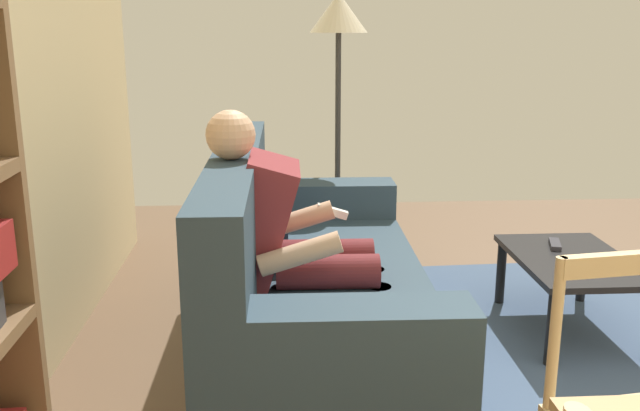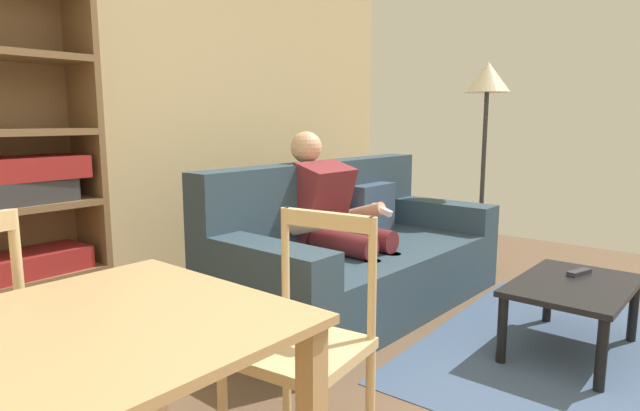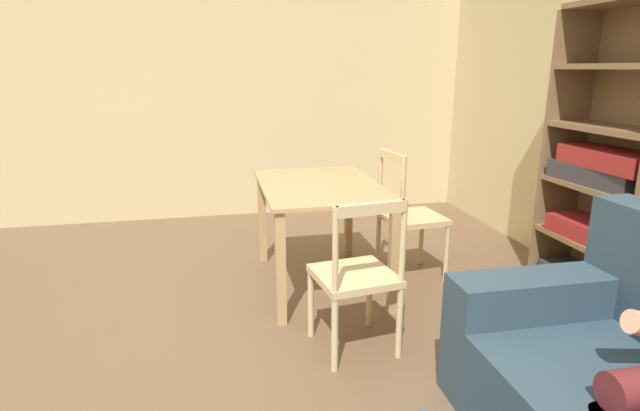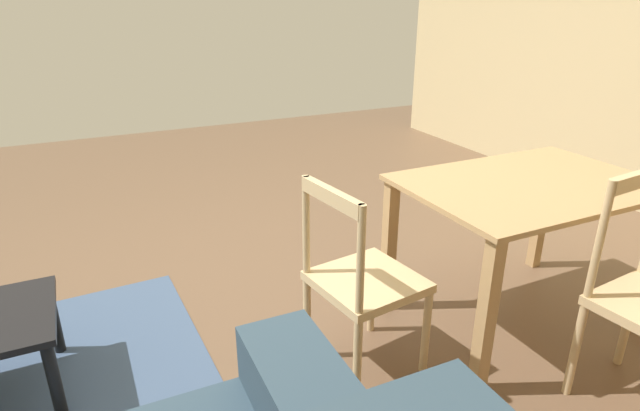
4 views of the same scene
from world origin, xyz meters
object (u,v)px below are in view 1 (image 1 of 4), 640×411
(tv_remote, at_px, (555,244))
(person_lounging, at_px, (290,239))
(coffee_table, at_px, (572,268))
(floor_lamp, at_px, (338,37))
(couch, at_px, (303,284))

(tv_remote, bearing_deg, person_lounging, 34.62)
(coffee_table, bearing_deg, person_lounging, 101.16)
(person_lounging, relative_size, tv_remote, 6.82)
(coffee_table, relative_size, tv_remote, 4.80)
(coffee_table, bearing_deg, tv_remote, 6.27)
(person_lounging, xyz_separation_m, floor_lamp, (1.53, -0.34, 0.83))
(couch, distance_m, tv_remote, 1.36)
(coffee_table, xyz_separation_m, floor_lamp, (1.26, 1.06, 1.09))
(person_lounging, height_order, floor_lamp, floor_lamp)
(coffee_table, bearing_deg, couch, 95.85)
(coffee_table, distance_m, tv_remote, 0.19)
(coffee_table, bearing_deg, floor_lamp, 40.15)
(person_lounging, relative_size, floor_lamp, 0.69)
(tv_remote, bearing_deg, coffee_table, 112.63)
(couch, bearing_deg, person_lounging, 156.41)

